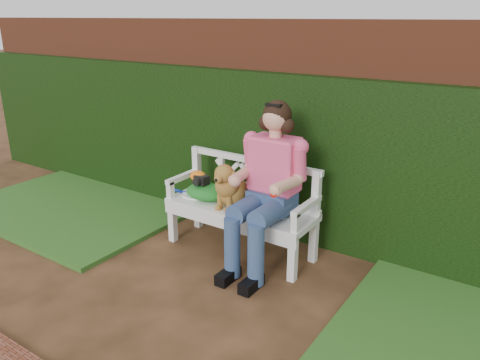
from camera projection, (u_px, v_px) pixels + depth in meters
The scene contains 11 objects.
ground at pixel (180, 308), 3.77m from camera, with size 60.00×60.00×0.00m, color black.
brick_wall at pixel (295, 130), 4.89m from camera, with size 10.00×0.30×2.20m, color brown.
ivy_hedge at pixel (284, 158), 4.80m from camera, with size 10.00×0.18×1.70m, color #1A3F0D.
grass_left at pixel (80, 206), 5.73m from camera, with size 2.60×2.00×0.05m, color #1F4D19.
garden_bench at pixel (240, 229), 4.62m from camera, with size 1.58×0.60×0.48m, color white, non-canonical shape.
seated_woman at pixel (271, 184), 4.24m from camera, with size 0.67×0.89×1.58m, color #E8555C, non-canonical shape.
dog at pixel (231, 184), 4.47m from camera, with size 0.31×0.41×0.46m, color olive, non-canonical shape.
tennis_racket at pixel (193, 195), 4.80m from camera, with size 0.55×0.23×0.03m, color beige, non-canonical shape.
green_bag at pixel (207, 191), 4.71m from camera, with size 0.44×0.34×0.15m, color #297C26, non-canonical shape.
camera_item at pixel (202, 180), 4.68m from camera, with size 0.13×0.10×0.09m, color black.
baseball_glove at pixel (198, 176), 4.74m from camera, with size 0.18×0.14×0.12m, color orange.
Camera 1 is at (2.20, -2.39, 2.23)m, focal length 35.00 mm.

